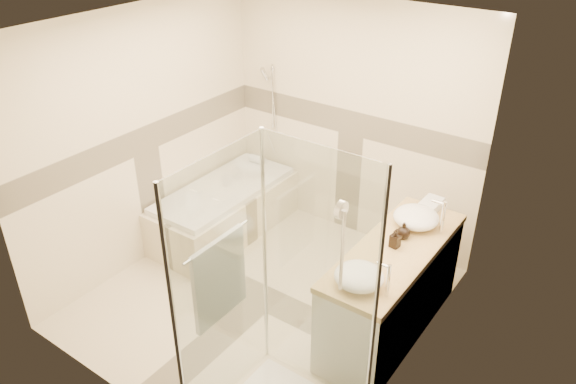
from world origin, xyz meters
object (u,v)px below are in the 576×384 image
Objects in this scene: vessel_sink_near at (416,217)px; amenity_bottle_a at (395,238)px; vanity at (391,290)px; shower_enclosure at (272,361)px; vessel_sink_far at (359,276)px; bathtub at (225,208)px; amenity_bottle_b at (404,231)px.

amenity_bottle_a is at bearing -90.00° from vessel_sink_near.
vanity is 1.31m from shower_enclosure.
shower_enclosure is 0.85m from vessel_sink_far.
amenity_bottle_a is at bearing -9.15° from bathtub.
amenity_bottle_a reaches higher than bathtub.
vessel_sink_near is (2.13, 0.05, 0.62)m from bathtub.
vanity is at bearing -9.25° from bathtub.
shower_enclosure is at bearing -111.50° from vessel_sink_far.
amenity_bottle_a is (-0.02, 0.01, 0.50)m from vanity.
shower_enclosure reaches higher than amenity_bottle_a.
amenity_bottle_b is (0.00, 0.74, -0.00)m from vessel_sink_far.
vanity is at bearing 88.02° from vessel_sink_far.
amenity_bottle_a is (2.13, -0.34, 0.62)m from bathtub.
vessel_sink_far is at bearing 68.50° from shower_enclosure.
vessel_sink_near is 2.72× the size of amenity_bottle_b.
bathtub is at bearing 170.75° from vanity.
bathtub is 1.05× the size of vanity.
vessel_sink_far is (-0.02, -0.58, 0.50)m from vanity.
vanity is 0.50m from amenity_bottle_a.
vessel_sink_near is 0.40m from amenity_bottle_a.
amenity_bottle_a is at bearing 160.42° from vanity.
bathtub is at bearing 156.45° from vessel_sink_far.
amenity_bottle_a reaches higher than vanity.
amenity_bottle_a is 0.15m from amenity_bottle_b.
amenity_bottle_b is at bearing 90.00° from amenity_bottle_a.
amenity_bottle_a is (0.27, 1.28, 0.43)m from shower_enclosure.
shower_enclosure reaches higher than bathtub.
shower_enclosure is 5.59× the size of vessel_sink_far.
vessel_sink_near is at bearing 90.00° from amenity_bottle_a.
vanity is at bearing -19.58° from amenity_bottle_a.
bathtub is 2.18m from vanity.
amenity_bottle_a is (0.00, -0.40, 0.00)m from vessel_sink_near.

